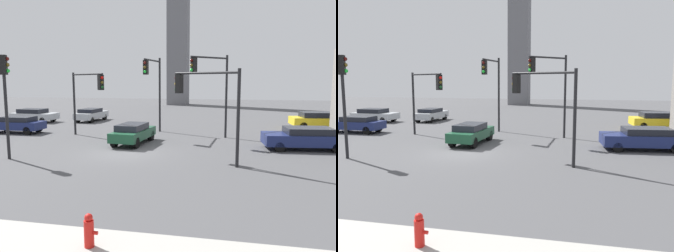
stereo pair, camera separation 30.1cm
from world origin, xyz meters
The scene contains 14 objects.
ground_plane centered at (0.00, 0.00, 0.00)m, with size 109.63×109.63×0.00m, color #4C4C4F.
traffic_light_0 centered at (-4.19, 4.12, 3.45)m, with size 3.56×2.85×4.67m.
traffic_light_1 centered at (-5.52, -2.67, 3.74)m, with size 0.49×0.41×5.39m.
traffic_light_2 centered at (4.41, 5.20, 4.16)m, with size 2.36×2.64×5.85m.
traffic_light_3 centered at (-0.02, 6.66, 4.13)m, with size 0.47×3.68×5.84m.
traffic_light_4 centered at (4.59, -1.05, 3.39)m, with size 3.47×2.11×4.66m.
fire_hydrant centered at (2.76, -10.90, 0.55)m, with size 0.34×0.24×0.83m.
car_0 centered at (-8.27, 13.63, 0.68)m, with size 2.10×4.26×1.27m.
car_1 centered at (-0.43, 2.74, 0.73)m, with size 2.02×4.34×1.33m.
car_2 centered at (-13.49, 11.81, 0.70)m, with size 4.50×2.21×1.30m.
car_3 centered at (13.09, 12.72, 0.75)m, with size 4.97×2.56×1.40m.
car_4 centered at (10.15, 3.04, 0.71)m, with size 4.91×2.51×1.33m.
car_5 centered at (-10.73, 5.29, 0.70)m, with size 4.23×1.75×1.29m.
skyline_tower centered at (-3.67, 38.32, 13.41)m, with size 3.31×3.31×26.82m, color slate.
Camera 2 is at (6.44, -17.94, 4.13)m, focal length 36.08 mm.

